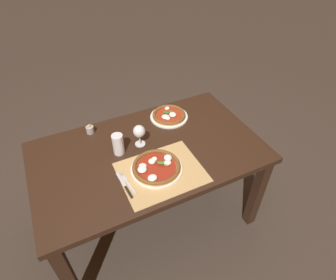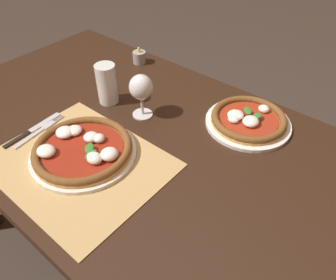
{
  "view_description": "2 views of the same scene",
  "coord_description": "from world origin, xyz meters",
  "px_view_note": "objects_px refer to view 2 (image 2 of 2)",
  "views": [
    {
      "loc": [
        -0.47,
        -1.26,
        2.01
      ],
      "look_at": [
        0.11,
        -0.06,
        0.84
      ],
      "focal_mm": 30.0,
      "sensor_mm": 36.0,
      "label": 1
    },
    {
      "loc": [
        0.63,
        -0.56,
        1.42
      ],
      "look_at": [
        0.15,
        0.01,
        0.77
      ],
      "focal_mm": 35.0,
      "sensor_mm": 36.0,
      "label": 2
    }
  ],
  "objects_px": {
    "pizza_near": "(83,149)",
    "votive_candle": "(139,58)",
    "pizza_far": "(248,120)",
    "wine_glass": "(141,89)",
    "fork": "(40,131)",
    "knife": "(33,130)",
    "pint_glass": "(107,85)"
  },
  "relations": [
    {
      "from": "pint_glass",
      "to": "knife",
      "type": "bearing_deg",
      "value": -102.63
    },
    {
      "from": "wine_glass",
      "to": "pint_glass",
      "type": "bearing_deg",
      "value": -173.8
    },
    {
      "from": "pint_glass",
      "to": "knife",
      "type": "xyz_separation_m",
      "value": [
        -0.06,
        -0.28,
        -0.06
      ]
    },
    {
      "from": "knife",
      "to": "votive_candle",
      "type": "height_order",
      "value": "votive_candle"
    },
    {
      "from": "pizza_near",
      "to": "knife",
      "type": "relative_size",
      "value": 1.47
    },
    {
      "from": "pizza_far",
      "to": "wine_glass",
      "type": "xyz_separation_m",
      "value": [
        -0.31,
        -0.19,
        0.09
      ]
    },
    {
      "from": "pint_glass",
      "to": "votive_candle",
      "type": "distance_m",
      "value": 0.31
    },
    {
      "from": "wine_glass",
      "to": "pizza_near",
      "type": "bearing_deg",
      "value": -89.52
    },
    {
      "from": "wine_glass",
      "to": "knife",
      "type": "bearing_deg",
      "value": -126.19
    },
    {
      "from": "pizza_far",
      "to": "fork",
      "type": "distance_m",
      "value": 0.68
    },
    {
      "from": "fork",
      "to": "pizza_near",
      "type": "bearing_deg",
      "value": 6.25
    },
    {
      "from": "pizza_near",
      "to": "pint_glass",
      "type": "xyz_separation_m",
      "value": [
        -0.15,
        0.24,
        0.05
      ]
    },
    {
      "from": "pint_glass",
      "to": "votive_candle",
      "type": "bearing_deg",
      "value": 112.34
    },
    {
      "from": "pizza_far",
      "to": "votive_candle",
      "type": "height_order",
      "value": "votive_candle"
    },
    {
      "from": "pint_glass",
      "to": "wine_glass",
      "type": "bearing_deg",
      "value": 6.2
    },
    {
      "from": "pizza_far",
      "to": "knife",
      "type": "bearing_deg",
      "value": -137.46
    },
    {
      "from": "wine_glass",
      "to": "knife",
      "type": "height_order",
      "value": "wine_glass"
    },
    {
      "from": "wine_glass",
      "to": "knife",
      "type": "distance_m",
      "value": 0.38
    },
    {
      "from": "knife",
      "to": "votive_candle",
      "type": "relative_size",
      "value": 3.0
    },
    {
      "from": "pizza_far",
      "to": "knife",
      "type": "height_order",
      "value": "pizza_far"
    },
    {
      "from": "pizza_far",
      "to": "wine_glass",
      "type": "distance_m",
      "value": 0.37
    },
    {
      "from": "pizza_near",
      "to": "wine_glass",
      "type": "relative_size",
      "value": 2.04
    },
    {
      "from": "pizza_near",
      "to": "votive_candle",
      "type": "bearing_deg",
      "value": 117.18
    },
    {
      "from": "wine_glass",
      "to": "pint_glass",
      "type": "xyz_separation_m",
      "value": [
        -0.15,
        -0.02,
        -0.04
      ]
    },
    {
      "from": "wine_glass",
      "to": "votive_candle",
      "type": "height_order",
      "value": "wine_glass"
    },
    {
      "from": "pizza_near",
      "to": "wine_glass",
      "type": "xyz_separation_m",
      "value": [
        -0.0,
        0.26,
        0.08
      ]
    },
    {
      "from": "fork",
      "to": "knife",
      "type": "bearing_deg",
      "value": -153.53
    },
    {
      "from": "pizza_far",
      "to": "votive_candle",
      "type": "bearing_deg",
      "value": 171.74
    },
    {
      "from": "fork",
      "to": "pizza_far",
      "type": "bearing_deg",
      "value": 43.11
    },
    {
      "from": "knife",
      "to": "pizza_far",
      "type": "bearing_deg",
      "value": 42.54
    },
    {
      "from": "pizza_far",
      "to": "fork",
      "type": "relative_size",
      "value": 1.41
    },
    {
      "from": "wine_glass",
      "to": "fork",
      "type": "bearing_deg",
      "value": -124.29
    }
  ]
}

